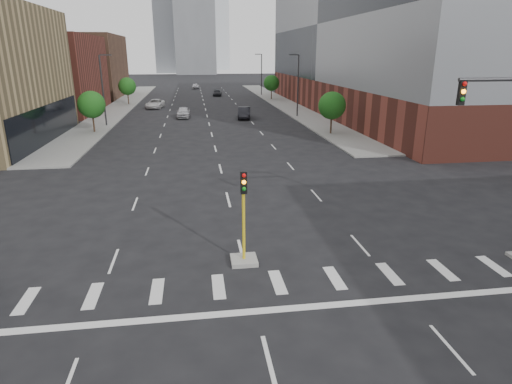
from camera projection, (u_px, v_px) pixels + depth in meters
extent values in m
cube|color=gray|center=(123.00, 105.00, 78.89)|extent=(5.00, 92.00, 0.15)
cube|color=gray|center=(282.00, 103.00, 82.96)|extent=(5.00, 92.00, 0.15)
cube|color=brown|center=(30.00, 74.00, 67.83)|extent=(20.00, 22.00, 12.00)
cube|color=brown|center=(73.00, 66.00, 92.14)|extent=(20.00, 24.00, 13.00)
cube|color=brown|center=(384.00, 96.00, 71.00)|extent=(24.00, 70.00, 5.00)
cube|color=slate|center=(391.00, 25.00, 67.60)|extent=(24.00, 70.00, 17.00)
cube|color=slate|center=(194.00, 23.00, 192.73)|extent=(18.00, 18.00, 44.00)
cube|color=#999993|center=(244.00, 260.00, 19.74)|extent=(1.20, 1.20, 0.20)
cylinder|color=gold|center=(244.00, 226.00, 19.21)|extent=(0.14, 0.14, 3.20)
cube|color=black|center=(244.00, 183.00, 18.39)|extent=(0.28, 0.18, 1.00)
sphere|color=red|center=(244.00, 175.00, 18.19)|extent=(0.18, 0.18, 0.18)
sphere|color=orange|center=(244.00, 182.00, 18.28)|extent=(0.18, 0.18, 0.18)
sphere|color=#0C7F19|center=(244.00, 189.00, 18.37)|extent=(0.18, 0.18, 0.18)
cube|color=black|center=(462.00, 93.00, 17.15)|extent=(0.28, 0.18, 1.00)
sphere|color=red|center=(465.00, 84.00, 16.93)|extent=(0.18, 0.18, 0.18)
sphere|color=orange|center=(464.00, 92.00, 17.03)|extent=(0.18, 0.18, 0.18)
sphere|color=#0C7F19|center=(463.00, 99.00, 17.12)|extent=(0.18, 0.18, 0.18)
cylinder|color=#2D2D30|center=(298.00, 86.00, 63.50)|extent=(0.20, 0.20, 9.00)
cube|color=#2D2D30|center=(293.00, 55.00, 62.00)|extent=(1.40, 0.22, 0.15)
cylinder|color=#2D2D30|center=(261.00, 75.00, 96.45)|extent=(0.20, 0.20, 9.00)
cube|color=#2D2D30|center=(258.00, 54.00, 94.95)|extent=(1.40, 0.22, 0.15)
cylinder|color=#2D2D30|center=(103.00, 92.00, 55.13)|extent=(0.20, 0.20, 9.00)
cube|color=#2D2D30|center=(106.00, 55.00, 53.85)|extent=(1.40, 0.22, 0.15)
cylinder|color=#382619|center=(94.00, 125.00, 51.43)|extent=(0.20, 0.20, 1.75)
sphere|color=#1A4B14|center=(91.00, 105.00, 50.70)|extent=(3.20, 3.20, 3.20)
cylinder|color=#382619|center=(128.00, 99.00, 79.67)|extent=(0.20, 0.20, 1.75)
sphere|color=#1A4B14|center=(127.00, 86.00, 78.93)|extent=(3.20, 3.20, 3.20)
cylinder|color=#382619|center=(331.00, 126.00, 50.53)|extent=(0.20, 0.20, 1.75)
sphere|color=#1A4B14|center=(332.00, 106.00, 49.79)|extent=(3.20, 3.20, 3.20)
cylinder|color=#382619|center=(271.00, 95.00, 88.18)|extent=(0.20, 0.20, 1.75)
sphere|color=#1A4B14|center=(271.00, 83.00, 87.44)|extent=(3.20, 3.20, 3.20)
imported|color=#BBBABF|center=(183.00, 112.00, 63.82)|extent=(2.14, 4.83, 1.62)
imported|color=black|center=(244.00, 113.00, 62.98)|extent=(2.45, 5.21, 1.65)
imported|color=silver|center=(155.00, 104.00, 75.00)|extent=(3.33, 5.83, 1.53)
imported|color=black|center=(217.00, 93.00, 96.47)|extent=(2.37, 4.84, 1.35)
imported|color=silver|center=(195.00, 86.00, 116.08)|extent=(2.18, 4.41, 1.44)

